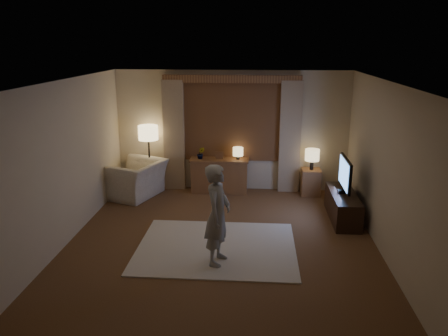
# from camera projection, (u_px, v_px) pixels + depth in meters

# --- Properties ---
(room) EXTENTS (5.04, 5.54, 2.64)m
(room) POSITION_uv_depth(u_px,v_px,m) (224.00, 156.00, 7.27)
(room) COLOR brown
(room) RESTS_ON ground
(rug) EXTENTS (2.50, 2.00, 0.02)m
(rug) POSITION_uv_depth(u_px,v_px,m) (217.00, 247.00, 6.96)
(rug) COLOR beige
(rug) RESTS_ON floor
(sideboard) EXTENTS (1.20, 0.40, 0.70)m
(sideboard) POSITION_uv_depth(u_px,v_px,m) (219.00, 176.00, 9.48)
(sideboard) COLOR brown
(sideboard) RESTS_ON floor
(picture_frame) EXTENTS (0.16, 0.02, 0.20)m
(picture_frame) POSITION_uv_depth(u_px,v_px,m) (219.00, 156.00, 9.35)
(picture_frame) COLOR brown
(picture_frame) RESTS_ON sideboard
(plant) EXTENTS (0.17, 0.13, 0.30)m
(plant) POSITION_uv_depth(u_px,v_px,m) (201.00, 154.00, 9.37)
(plant) COLOR #999999
(plant) RESTS_ON sideboard
(table_lamp_sideboard) EXTENTS (0.22, 0.22, 0.30)m
(table_lamp_sideboard) POSITION_uv_depth(u_px,v_px,m) (238.00, 152.00, 9.30)
(table_lamp_sideboard) COLOR black
(table_lamp_sideboard) RESTS_ON sideboard
(floor_lamp) EXTENTS (0.42, 0.42, 1.44)m
(floor_lamp) POSITION_uv_depth(u_px,v_px,m) (148.00, 136.00, 9.35)
(floor_lamp) COLOR black
(floor_lamp) RESTS_ON floor
(armchair) EXTENTS (1.35, 1.44, 0.75)m
(armchair) POSITION_uv_depth(u_px,v_px,m) (135.00, 179.00, 9.20)
(armchair) COLOR #F1DFC7
(armchair) RESTS_ON floor
(side_table) EXTENTS (0.40, 0.40, 0.56)m
(side_table) POSITION_uv_depth(u_px,v_px,m) (311.00, 182.00, 9.31)
(side_table) COLOR brown
(side_table) RESTS_ON floor
(table_lamp_side) EXTENTS (0.30, 0.30, 0.44)m
(table_lamp_side) POSITION_uv_depth(u_px,v_px,m) (312.00, 155.00, 9.14)
(table_lamp_side) COLOR black
(table_lamp_side) RESTS_ON side_table
(tv_stand) EXTENTS (0.45, 1.40, 0.50)m
(tv_stand) POSITION_uv_depth(u_px,v_px,m) (343.00, 206.00, 8.04)
(tv_stand) COLOR black
(tv_stand) RESTS_ON floor
(tv) EXTENTS (0.22, 0.91, 0.66)m
(tv) POSITION_uv_depth(u_px,v_px,m) (345.00, 174.00, 7.87)
(tv) COLOR black
(tv) RESTS_ON tv_stand
(person) EXTENTS (0.47, 0.61, 1.50)m
(person) POSITION_uv_depth(u_px,v_px,m) (218.00, 215.00, 6.28)
(person) COLOR #9F9C93
(person) RESTS_ON rug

